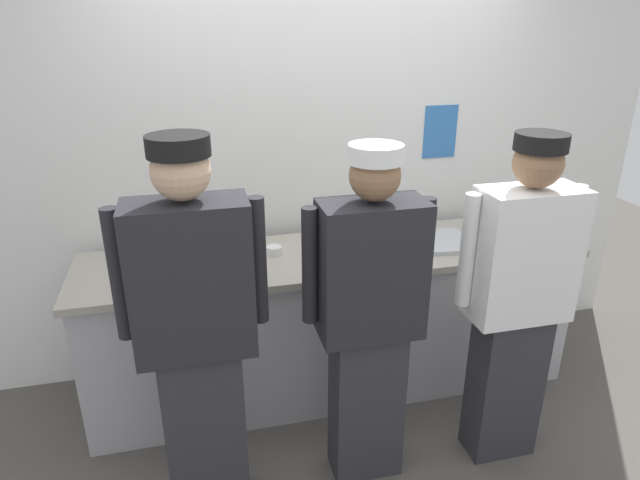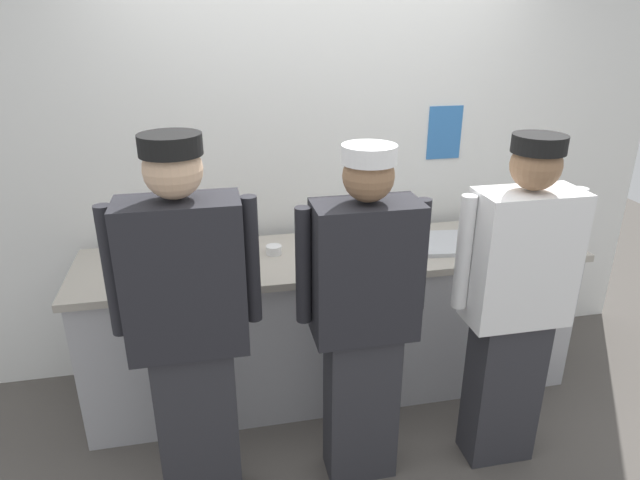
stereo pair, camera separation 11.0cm
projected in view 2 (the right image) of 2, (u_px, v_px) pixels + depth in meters
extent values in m
plane|color=#514C47|center=(347.00, 420.00, 3.17)|extent=(9.00, 9.00, 0.00)
cube|color=white|center=(317.00, 133.00, 3.35)|extent=(4.49, 0.10, 2.98)
cube|color=#3370B7|center=(445.00, 133.00, 3.46)|extent=(0.22, 0.01, 0.33)
cube|color=#B2B2B7|center=(333.00, 324.00, 3.33)|extent=(2.81, 0.62, 0.86)
cube|color=#A8A093|center=(334.00, 256.00, 3.16)|extent=(2.86, 0.68, 0.04)
cube|color=#2D2D33|center=(199.00, 425.00, 2.53)|extent=(0.35, 0.20, 0.84)
cube|color=#232328|center=(184.00, 277.00, 2.24)|extent=(0.49, 0.24, 0.66)
cylinder|color=#232328|center=(112.00, 272.00, 2.21)|extent=(0.07, 0.07, 0.56)
cylinder|color=#232328|center=(251.00, 260.00, 2.32)|extent=(0.07, 0.07, 0.56)
sphere|color=tan|center=(173.00, 170.00, 2.07)|extent=(0.23, 0.23, 0.23)
cylinder|color=black|center=(170.00, 144.00, 2.04)|extent=(0.24, 0.24, 0.08)
cube|color=#2D2D33|center=(361.00, 404.00, 2.69)|extent=(0.33, 0.20, 0.80)
cube|color=#232328|center=(365.00, 271.00, 2.42)|extent=(0.47, 0.24, 0.63)
cylinder|color=#232328|center=(303.00, 266.00, 2.39)|extent=(0.07, 0.07, 0.54)
cylinder|color=#232328|center=(420.00, 256.00, 2.49)|extent=(0.07, 0.07, 0.54)
sphere|color=#8C6647|center=(368.00, 176.00, 2.26)|extent=(0.22, 0.22, 0.22)
cylinder|color=white|center=(369.00, 154.00, 2.22)|extent=(0.23, 0.23, 0.08)
cube|color=#2D2D33|center=(502.00, 388.00, 2.79)|extent=(0.34, 0.20, 0.81)
cube|color=white|center=(522.00, 258.00, 2.52)|extent=(0.47, 0.24, 0.64)
cylinder|color=white|center=(464.00, 253.00, 2.49)|extent=(0.07, 0.07, 0.54)
cylinder|color=white|center=(571.00, 244.00, 2.59)|extent=(0.07, 0.07, 0.54)
sphere|color=#8C6647|center=(536.00, 165.00, 2.35)|extent=(0.22, 0.22, 0.22)
cylinder|color=black|center=(539.00, 144.00, 2.32)|extent=(0.23, 0.23, 0.08)
cylinder|color=white|center=(358.00, 252.00, 3.14)|extent=(0.19, 0.19, 0.01)
cylinder|color=white|center=(358.00, 250.00, 3.14)|extent=(0.19, 0.19, 0.01)
cylinder|color=white|center=(358.00, 248.00, 3.13)|extent=(0.19, 0.19, 0.01)
cylinder|color=white|center=(358.00, 246.00, 3.13)|extent=(0.19, 0.19, 0.01)
cylinder|color=white|center=(358.00, 244.00, 3.13)|extent=(0.19, 0.19, 0.01)
cylinder|color=white|center=(358.00, 242.00, 3.12)|extent=(0.19, 0.19, 0.01)
cylinder|color=#B7BABF|center=(507.00, 233.00, 3.29)|extent=(0.34, 0.34, 0.10)
cube|color=#B7BABF|center=(434.00, 244.00, 3.24)|extent=(0.47, 0.40, 0.02)
cylinder|color=orange|center=(191.00, 241.00, 3.10)|extent=(0.06, 0.06, 0.16)
cone|color=orange|center=(189.00, 225.00, 3.06)|extent=(0.05, 0.05, 0.04)
cylinder|color=white|center=(274.00, 250.00, 3.12)|extent=(0.09, 0.09, 0.05)
cylinder|color=orange|center=(274.00, 247.00, 3.12)|extent=(0.07, 0.07, 0.01)
cylinder|color=white|center=(188.00, 274.00, 2.85)|extent=(0.11, 0.11, 0.04)
cylinder|color=gold|center=(188.00, 272.00, 2.84)|extent=(0.09, 0.09, 0.01)
cube|color=#B7BABF|center=(156.00, 267.00, 2.95)|extent=(0.19, 0.03, 0.01)
cube|color=black|center=(129.00, 269.00, 2.93)|extent=(0.09, 0.03, 0.02)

